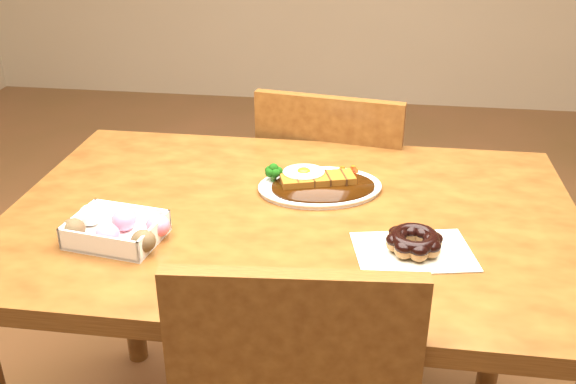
# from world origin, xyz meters

# --- Properties ---
(table) EXTENTS (1.20, 0.80, 0.75)m
(table) POSITION_xyz_m (0.00, 0.00, 0.65)
(table) COLOR #552B11
(table) RESTS_ON ground
(chair_far) EXTENTS (0.48, 0.48, 0.87)m
(chair_far) POSITION_xyz_m (0.06, 0.54, 0.48)
(chair_far) COLOR #552B11
(chair_far) RESTS_ON ground
(katsu_curry_plate) EXTENTS (0.31, 0.25, 0.05)m
(katsu_curry_plate) POSITION_xyz_m (0.04, 0.11, 0.76)
(katsu_curry_plate) COLOR white
(katsu_curry_plate) RESTS_ON table
(donut_box) EXTENTS (0.20, 0.16, 0.05)m
(donut_box) POSITION_xyz_m (-0.32, -0.16, 0.77)
(donut_box) COLOR white
(donut_box) RESTS_ON table
(pon_de_ring) EXTENTS (0.24, 0.19, 0.04)m
(pon_de_ring) POSITION_xyz_m (0.25, -0.13, 0.77)
(pon_de_ring) COLOR silver
(pon_de_ring) RESTS_ON table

